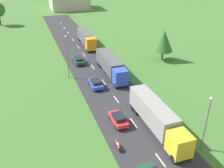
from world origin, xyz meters
The scene contains 13 objects.
road centered at (0.00, 24.50, 0.03)m, with size 10.00×140.00×0.06m, color #2B2B30.
lane_marking_centre centered at (0.00, 21.09, 0.07)m, with size 0.16×122.10×0.01m.
truck_lead centered at (2.32, 14.71, 2.20)m, with size 2.55×13.43×3.77m.
truck_second centered at (2.45, 34.05, 2.11)m, with size 2.67×13.20×3.53m.
truck_third centered at (2.45, 53.65, 2.11)m, with size 2.79×12.39×3.52m.
car_second centered at (-2.10, 17.76, 0.82)m, with size 1.84×3.94×1.47m.
car_third centered at (-2.02, 29.68, 0.82)m, with size 1.93×4.24×1.45m.
car_fourth centered at (-2.42, 41.99, 0.83)m, with size 1.92×4.52×1.46m.
motorcycle_courier centered at (-4.08, 12.81, 0.54)m, with size 0.28×1.94×0.91m.
lamppost_lead centered at (5.86, 9.32, 4.22)m, with size 0.36×0.36×7.51m.
lamppost_second centered at (-5.88, 35.33, 4.80)m, with size 0.36×0.36×8.64m.
tree_oak centered at (16.36, 37.59, 4.62)m, with size 4.37×4.37×7.04m.
distant_building centered at (8.38, 107.08, 3.61)m, with size 16.59×13.36×7.21m, color #B2A899.
Camera 1 is at (-12.95, -10.02, 21.76)m, focal length 40.33 mm.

